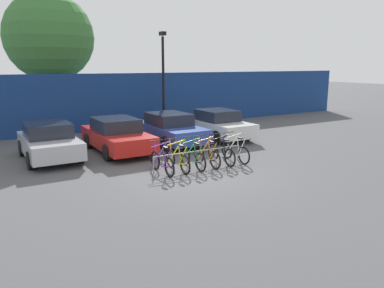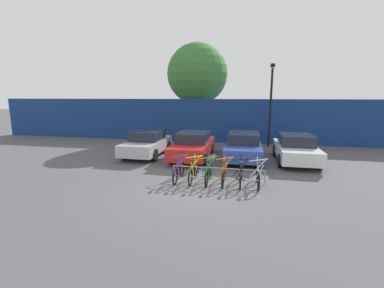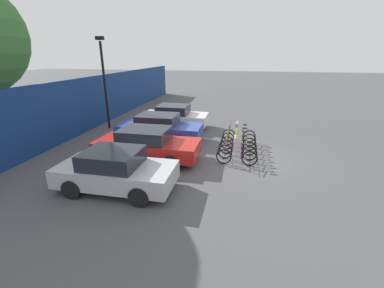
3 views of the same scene
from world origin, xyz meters
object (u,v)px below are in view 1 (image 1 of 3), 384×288
bicycle_black (221,154)px  car_silver (49,142)px  bicycle_purple (162,162)px  bicycle_white (235,152)px  car_white (218,124)px  bike_rack (199,153)px  lamp_post (163,75)px  car_red (117,135)px  tree_behind_hoarding (49,38)px  bicycle_yellow (177,160)px  bicycle_green (193,158)px  car_blue (170,129)px  bicycle_orange (207,156)px

bicycle_black → car_silver: 6.56m
bicycle_purple → car_silver: 4.84m
bicycle_white → car_white: car_white is taller
bicycle_purple → car_white: bearing=38.2°
bike_rack → lamp_post: size_ratio=0.68×
car_red → lamp_post: lamp_post is taller
lamp_post → tree_behind_hoarding: 6.34m
bicycle_black → bicycle_white: same height
bicycle_black → car_white: 4.83m
bicycle_purple → bicycle_yellow: size_ratio=1.00×
car_silver → car_red: same height
bicycle_black → car_white: size_ratio=0.43×
bicycle_green → bicycle_black: bearing=1.3°
car_red → car_white: same height
bicycle_green → bicycle_white: 1.86m
bicycle_purple → bicycle_black: (2.41, 0.00, 0.00)m
bike_rack → car_red: bearing=115.1°
bicycle_green → car_red: bearing=111.2°
car_silver → car_red: bearing=-1.8°
car_white → bicycle_yellow: bearing=-137.9°
car_blue → lamp_post: bearing=67.1°
bicycle_orange → car_red: car_red is taller
bicycle_purple → bike_rack: bearing=5.2°
bicycle_orange → lamp_post: lamp_post is taller
bicycle_orange → bicycle_black: (0.63, 0.00, 0.00)m
bicycle_white → tree_behind_hoarding: tree_behind_hoarding is taller
bicycle_yellow → bicycle_white: bearing=-2.7°
bicycle_black → bicycle_white: 0.63m
bicycle_green → car_silver: 5.62m
bicycle_yellow → car_blue: size_ratio=0.39×
bicycle_purple → car_silver: (-2.85, 3.90, 0.31)m
bicycle_purple → car_silver: bearing=125.7°
bicycle_green → bicycle_orange: 0.60m
bike_rack → car_silver: size_ratio=0.92×
tree_behind_hoarding → car_silver: bearing=-103.0°
bicycle_green → car_white: 5.59m
bike_rack → tree_behind_hoarding: tree_behind_hoarding is taller
bike_rack → bicycle_purple: bearing=-174.4°
bicycle_yellow → lamp_post: (3.49, 7.97, 2.62)m
bicycle_black → tree_behind_hoarding: tree_behind_hoarding is taller
bicycle_white → bicycle_purple: bearing=179.4°
bicycle_purple → car_blue: 4.82m
bicycle_green → car_white: bearing=47.6°
bicycle_yellow → bicycle_black: 1.82m
tree_behind_hoarding → bicycle_white: bearing=-68.2°
bicycle_purple → bicycle_black: size_ratio=1.00×
bicycle_green → car_blue: bearing=74.4°
car_silver → car_white: bearing=0.9°
bicycle_green → lamp_post: lamp_post is taller
tree_behind_hoarding → bicycle_green: bearing=-77.2°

